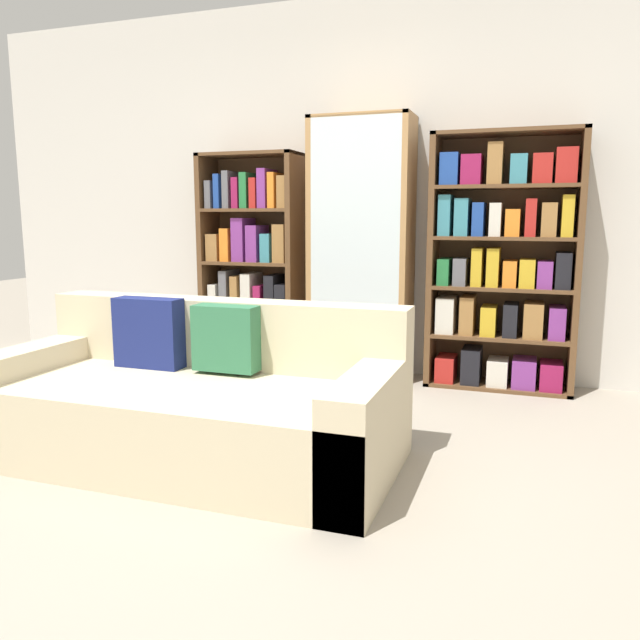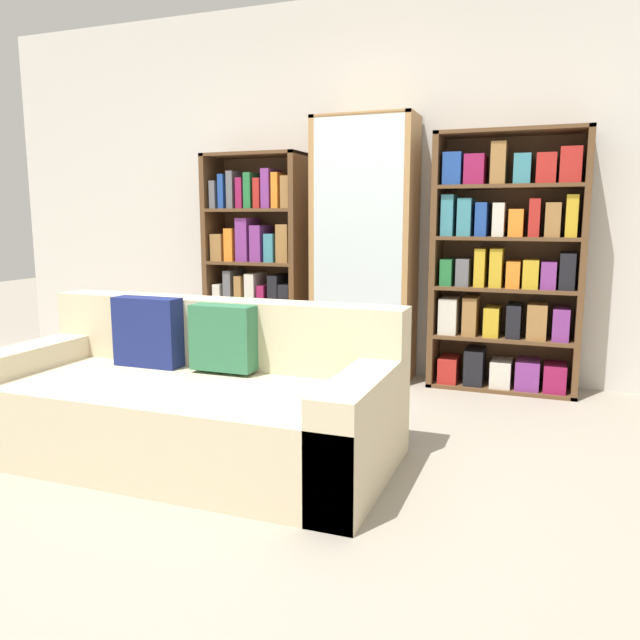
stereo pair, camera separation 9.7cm
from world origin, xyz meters
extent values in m
plane|color=gray|center=(0.00, 0.00, 0.00)|extent=(16.00, 16.00, 0.00)
cube|color=beige|center=(0.00, 2.35, 1.35)|extent=(6.35, 0.06, 2.70)
cube|color=beige|center=(-0.30, 0.33, 0.19)|extent=(1.97, 0.91, 0.38)
cube|color=beige|center=(-0.30, 0.69, 0.56)|extent=(1.97, 0.20, 0.35)
cube|color=beige|center=(-1.19, 0.33, 0.25)|extent=(0.20, 0.91, 0.50)
cube|color=beige|center=(0.58, 0.33, 0.25)|extent=(0.20, 0.91, 0.50)
cube|color=navy|center=(-0.65, 0.53, 0.56)|extent=(0.36, 0.12, 0.36)
cube|color=#2D6B47|center=(-0.20, 0.53, 0.56)|extent=(0.32, 0.12, 0.32)
cube|color=brown|center=(-1.18, 2.14, 0.81)|extent=(0.04, 0.32, 1.62)
cube|color=brown|center=(-0.46, 2.14, 0.81)|extent=(0.04, 0.32, 1.62)
cube|color=brown|center=(-0.82, 2.14, 1.61)|extent=(0.76, 0.32, 0.02)
cube|color=brown|center=(-0.82, 2.14, 0.01)|extent=(0.76, 0.32, 0.02)
cube|color=brown|center=(-0.82, 2.30, 0.81)|extent=(0.76, 0.01, 1.62)
cube|color=brown|center=(-0.82, 2.14, 0.42)|extent=(0.68, 0.32, 0.02)
cube|color=brown|center=(-0.82, 2.14, 0.81)|extent=(0.68, 0.32, 0.02)
cube|color=brown|center=(-0.82, 2.14, 1.20)|extent=(0.68, 0.32, 0.02)
cube|color=#5B5B60|center=(-1.09, 2.13, 0.17)|extent=(0.11, 0.24, 0.29)
cube|color=#8E1947|center=(-0.95, 2.13, 0.15)|extent=(0.09, 0.24, 0.26)
cube|color=#5B5B60|center=(-0.82, 2.13, 0.15)|extent=(0.09, 0.24, 0.25)
cube|color=beige|center=(-0.69, 2.13, 0.18)|extent=(0.09, 0.24, 0.32)
cube|color=beige|center=(-0.56, 2.13, 0.16)|extent=(0.11, 0.24, 0.26)
cube|color=beige|center=(-1.10, 2.13, 0.53)|extent=(0.07, 0.24, 0.21)
cube|color=#5B5B60|center=(-1.01, 2.13, 0.59)|extent=(0.06, 0.24, 0.32)
cube|color=olive|center=(-0.92, 2.13, 0.57)|extent=(0.06, 0.24, 0.28)
cube|color=beige|center=(-0.82, 2.13, 0.58)|extent=(0.08, 0.24, 0.30)
cube|color=#8E1947|center=(-0.73, 2.13, 0.54)|extent=(0.06, 0.24, 0.22)
cube|color=black|center=(-0.63, 2.13, 0.58)|extent=(0.08, 0.24, 0.30)
cube|color=black|center=(-0.54, 2.13, 0.54)|extent=(0.08, 0.24, 0.23)
cube|color=olive|center=(-1.09, 2.13, 0.92)|extent=(0.09, 0.24, 0.20)
cube|color=orange|center=(-0.99, 2.13, 0.94)|extent=(0.07, 0.24, 0.25)
cube|color=#7A3384|center=(-0.88, 2.13, 0.98)|extent=(0.09, 0.24, 0.32)
cube|color=#7A3384|center=(-0.77, 2.13, 0.96)|extent=(0.09, 0.24, 0.27)
cube|color=teal|center=(-0.66, 2.13, 0.93)|extent=(0.07, 0.24, 0.21)
cube|color=olive|center=(-0.55, 2.13, 0.96)|extent=(0.09, 0.24, 0.28)
cube|color=#5B5B60|center=(-1.11, 2.13, 1.32)|extent=(0.05, 0.24, 0.21)
cube|color=#1E4293|center=(-1.04, 2.13, 1.34)|extent=(0.05, 0.24, 0.25)
cube|color=#5B5B60|center=(-0.97, 2.13, 1.35)|extent=(0.05, 0.24, 0.27)
cube|color=#8E1947|center=(-0.89, 2.13, 1.33)|extent=(0.05, 0.24, 0.22)
cube|color=#237038|center=(-0.82, 2.13, 1.34)|extent=(0.06, 0.24, 0.26)
cube|color=#AD231E|center=(-0.75, 2.13, 1.32)|extent=(0.05, 0.24, 0.22)
cube|color=#7A3384|center=(-0.68, 2.13, 1.36)|extent=(0.06, 0.24, 0.28)
cube|color=orange|center=(-0.60, 2.13, 1.34)|extent=(0.05, 0.24, 0.25)
cube|color=olive|center=(-0.52, 2.13, 1.33)|extent=(0.06, 0.24, 0.23)
cube|color=#AD7F4C|center=(-0.29, 2.12, 0.92)|extent=(0.04, 0.36, 1.84)
cube|color=#AD7F4C|center=(0.38, 2.12, 0.92)|extent=(0.04, 0.36, 1.84)
cube|color=#AD7F4C|center=(0.05, 2.12, 1.83)|extent=(0.71, 0.36, 0.02)
cube|color=#AD7F4C|center=(0.05, 2.12, 0.01)|extent=(0.71, 0.36, 0.02)
cube|color=#AD7F4C|center=(0.05, 2.30, 0.92)|extent=(0.71, 0.01, 1.84)
cube|color=silver|center=(0.05, 1.95, 0.92)|extent=(0.63, 0.01, 1.81)
cube|color=#AD7F4C|center=(0.05, 2.12, 0.32)|extent=(0.63, 0.32, 0.02)
cube|color=#AD7F4C|center=(0.05, 2.12, 0.62)|extent=(0.63, 0.32, 0.02)
cube|color=#AD7F4C|center=(0.05, 2.12, 0.92)|extent=(0.63, 0.32, 0.02)
cube|color=#AD7F4C|center=(0.05, 2.12, 1.22)|extent=(0.63, 0.32, 0.02)
cube|color=#AD7F4C|center=(0.05, 2.12, 1.52)|extent=(0.63, 0.32, 0.02)
cylinder|color=silver|center=(-0.19, 2.11, 0.06)|extent=(0.01, 0.01, 0.07)
cone|color=silver|center=(-0.19, 2.11, 0.14)|extent=(0.08, 0.08, 0.09)
cylinder|color=silver|center=(-0.07, 2.12, 0.06)|extent=(0.01, 0.01, 0.07)
cone|color=silver|center=(-0.07, 2.12, 0.14)|extent=(0.08, 0.08, 0.09)
cylinder|color=silver|center=(0.05, 2.12, 0.06)|extent=(0.01, 0.01, 0.07)
cone|color=silver|center=(0.05, 2.12, 0.14)|extent=(0.08, 0.08, 0.09)
cylinder|color=silver|center=(0.16, 2.14, 0.06)|extent=(0.01, 0.01, 0.07)
cone|color=silver|center=(0.16, 2.14, 0.14)|extent=(0.08, 0.08, 0.09)
cylinder|color=silver|center=(0.28, 2.12, 0.06)|extent=(0.01, 0.01, 0.07)
cone|color=silver|center=(0.28, 2.12, 0.14)|extent=(0.08, 0.08, 0.09)
cylinder|color=silver|center=(-0.19, 2.14, 0.37)|extent=(0.01, 0.01, 0.08)
cone|color=silver|center=(-0.19, 2.14, 0.46)|extent=(0.08, 0.08, 0.09)
cylinder|color=silver|center=(-0.07, 2.11, 0.37)|extent=(0.01, 0.01, 0.08)
cone|color=silver|center=(-0.07, 2.11, 0.46)|extent=(0.08, 0.08, 0.09)
cylinder|color=silver|center=(0.05, 2.14, 0.37)|extent=(0.01, 0.01, 0.08)
cone|color=silver|center=(0.05, 2.14, 0.46)|extent=(0.08, 0.08, 0.09)
cylinder|color=silver|center=(0.16, 2.12, 0.37)|extent=(0.01, 0.01, 0.08)
cone|color=silver|center=(0.16, 2.12, 0.46)|extent=(0.08, 0.08, 0.09)
cylinder|color=silver|center=(0.28, 2.11, 0.37)|extent=(0.01, 0.01, 0.08)
cone|color=silver|center=(0.28, 2.11, 0.46)|extent=(0.08, 0.08, 0.09)
cylinder|color=silver|center=(-0.18, 2.12, 0.67)|extent=(0.01, 0.01, 0.07)
cone|color=silver|center=(-0.18, 2.12, 0.75)|extent=(0.09, 0.09, 0.09)
cylinder|color=silver|center=(-0.03, 2.12, 0.67)|extent=(0.01, 0.01, 0.07)
cone|color=silver|center=(-0.03, 2.12, 0.75)|extent=(0.09, 0.09, 0.09)
cylinder|color=silver|center=(0.12, 2.11, 0.67)|extent=(0.01, 0.01, 0.07)
cone|color=silver|center=(0.12, 2.11, 0.75)|extent=(0.09, 0.09, 0.09)
cylinder|color=silver|center=(0.27, 2.10, 0.67)|extent=(0.01, 0.01, 0.07)
cone|color=silver|center=(0.27, 2.10, 0.75)|extent=(0.09, 0.09, 0.09)
cylinder|color=silver|center=(-0.19, 2.13, 0.96)|extent=(0.01, 0.01, 0.07)
cone|color=silver|center=(-0.19, 2.13, 1.04)|extent=(0.08, 0.08, 0.08)
cylinder|color=silver|center=(-0.07, 2.11, 0.96)|extent=(0.01, 0.01, 0.07)
cone|color=silver|center=(-0.07, 2.11, 1.04)|extent=(0.08, 0.08, 0.08)
cylinder|color=silver|center=(0.05, 2.13, 0.96)|extent=(0.01, 0.01, 0.07)
cone|color=silver|center=(0.05, 2.13, 1.04)|extent=(0.08, 0.08, 0.08)
cylinder|color=silver|center=(0.16, 2.13, 0.96)|extent=(0.01, 0.01, 0.07)
cone|color=silver|center=(0.16, 2.13, 1.04)|extent=(0.08, 0.08, 0.08)
cylinder|color=silver|center=(0.28, 2.13, 0.96)|extent=(0.01, 0.01, 0.07)
cone|color=silver|center=(0.28, 2.13, 1.04)|extent=(0.08, 0.08, 0.08)
cylinder|color=silver|center=(-0.18, 2.11, 1.26)|extent=(0.01, 0.01, 0.07)
cone|color=silver|center=(-0.18, 2.11, 1.34)|extent=(0.09, 0.09, 0.09)
cylinder|color=silver|center=(-0.03, 2.11, 1.26)|extent=(0.01, 0.01, 0.07)
cone|color=silver|center=(-0.03, 2.11, 1.34)|extent=(0.09, 0.09, 0.09)
cylinder|color=silver|center=(0.12, 2.13, 1.26)|extent=(0.01, 0.01, 0.07)
cone|color=silver|center=(0.12, 2.13, 1.34)|extent=(0.09, 0.09, 0.09)
cylinder|color=silver|center=(0.27, 2.12, 1.26)|extent=(0.01, 0.01, 0.07)
cone|color=silver|center=(0.27, 2.12, 1.34)|extent=(0.09, 0.09, 0.09)
cylinder|color=silver|center=(-0.18, 2.11, 1.56)|extent=(0.01, 0.01, 0.07)
cone|color=silver|center=(-0.18, 2.11, 1.63)|extent=(0.09, 0.09, 0.08)
cylinder|color=silver|center=(-0.03, 2.12, 1.56)|extent=(0.01, 0.01, 0.07)
cone|color=silver|center=(-0.03, 2.12, 1.63)|extent=(0.09, 0.09, 0.08)
cylinder|color=silver|center=(0.12, 2.13, 1.56)|extent=(0.01, 0.01, 0.07)
cone|color=silver|center=(0.12, 2.13, 1.63)|extent=(0.09, 0.09, 0.08)
cylinder|color=silver|center=(0.27, 2.10, 1.56)|extent=(0.01, 0.01, 0.07)
cone|color=silver|center=(0.27, 2.10, 1.63)|extent=(0.09, 0.09, 0.08)
cube|color=brown|center=(0.55, 2.14, 0.85)|extent=(0.04, 0.32, 1.70)
cube|color=brown|center=(1.48, 2.14, 0.85)|extent=(0.04, 0.32, 1.70)
cube|color=brown|center=(1.01, 2.14, 1.69)|extent=(0.96, 0.32, 0.02)
cube|color=brown|center=(1.01, 2.14, 0.01)|extent=(0.96, 0.32, 0.02)
cube|color=brown|center=(1.01, 2.30, 0.85)|extent=(0.96, 0.01, 1.70)
cube|color=brown|center=(1.01, 2.14, 0.35)|extent=(0.88, 0.32, 0.02)
cube|color=brown|center=(1.01, 2.14, 0.68)|extent=(0.88, 0.32, 0.02)
cube|color=brown|center=(1.01, 2.14, 1.02)|extent=(0.88, 0.32, 0.02)
cube|color=brown|center=(1.01, 2.14, 1.35)|extent=(0.88, 0.32, 0.02)
cube|color=#AD231E|center=(0.67, 2.13, 0.11)|extent=(0.13, 0.24, 0.17)
cube|color=black|center=(0.84, 2.13, 0.14)|extent=(0.12, 0.24, 0.24)
cube|color=beige|center=(1.02, 2.13, 0.11)|extent=(0.13, 0.24, 0.17)
cube|color=#7A3384|center=(1.19, 2.13, 0.12)|extent=(0.15, 0.24, 0.19)
cube|color=#8E1947|center=(1.36, 2.13, 0.11)|extent=(0.14, 0.24, 0.18)
cube|color=beige|center=(0.66, 2.13, 0.49)|extent=(0.12, 0.24, 0.24)
cube|color=olive|center=(0.80, 2.13, 0.49)|extent=(0.09, 0.24, 0.25)
cube|color=gold|center=(0.94, 2.13, 0.46)|extent=(0.10, 0.24, 0.19)
cube|color=black|center=(1.08, 2.13, 0.48)|extent=(0.09, 0.24, 0.22)
cube|color=olive|center=(1.23, 2.13, 0.48)|extent=(0.12, 0.24, 0.23)
cube|color=#7A3384|center=(1.37, 2.13, 0.47)|extent=(0.10, 0.24, 0.21)
cube|color=#237038|center=(0.64, 2.13, 0.78)|extent=(0.08, 0.24, 0.18)
cube|color=#5B5B60|center=(0.75, 2.13, 0.79)|extent=(0.09, 0.24, 0.18)
cube|color=gold|center=(0.85, 2.13, 0.82)|extent=(0.07, 0.24, 0.25)
cube|color=gold|center=(0.96, 2.13, 0.82)|extent=(0.08, 0.24, 0.25)
cube|color=orange|center=(1.07, 2.13, 0.78)|extent=(0.09, 0.24, 0.17)
cube|color=gold|center=(1.17, 2.13, 0.79)|extent=(0.10, 0.24, 0.18)
cube|color=#7A3384|center=(1.28, 2.13, 0.78)|extent=(0.09, 0.24, 0.17)
cube|color=black|center=(1.39, 2.13, 0.81)|extent=(0.09, 0.24, 0.23)
cube|color=teal|center=(0.63, 2.13, 1.16)|extent=(0.08, 0.24, 0.27)
cube|color=teal|center=(0.74, 2.13, 1.15)|extent=(0.09, 0.24, 0.25)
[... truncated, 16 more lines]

